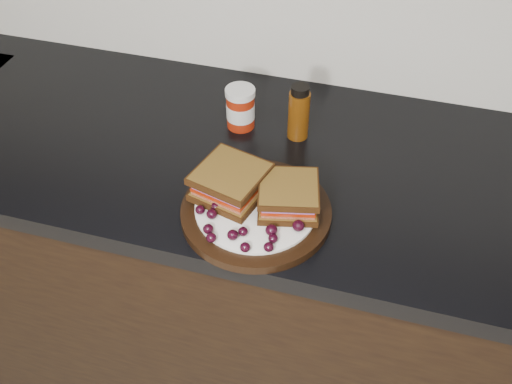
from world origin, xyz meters
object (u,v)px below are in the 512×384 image
(sandwich_left, at_px, (231,182))
(oil_bottle, at_px, (299,112))
(condiment_jar, at_px, (240,108))
(plate, at_px, (256,212))

(sandwich_left, relative_size, oil_bottle, 0.96)
(condiment_jar, xyz_separation_m, oil_bottle, (0.13, -0.00, 0.02))
(sandwich_left, bearing_deg, plate, -6.29)
(plate, xyz_separation_m, condiment_jar, (-0.11, 0.26, 0.04))
(sandwich_left, height_order, condiment_jar, condiment_jar)
(sandwich_left, xyz_separation_m, condiment_jar, (-0.05, 0.23, -0.00))
(plate, height_order, oil_bottle, oil_bottle)
(sandwich_left, height_order, oil_bottle, oil_bottle)
(condiment_jar, bearing_deg, oil_bottle, -0.40)
(plate, bearing_deg, condiment_jar, 112.82)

